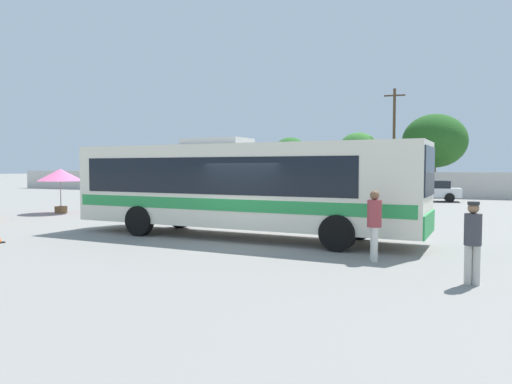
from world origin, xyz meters
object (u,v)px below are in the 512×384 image
object	(u,v)px
attendant_by_bus_door	(374,221)
parked_car_second_red	(341,188)
parked_car_leftmost_red	(270,187)
roadside_tree_midleft	(358,149)
utility_pole_near	(394,140)
roadside_tree_midright	(435,141)
parked_car_third_white	(430,190)
vendor_umbrella_near_gate_pink	(60,176)
roadside_tree_left	(290,153)
passenger_waiting_on_apron	(473,238)
coach_bus_cream_green	(237,184)

from	to	relation	value
attendant_by_bus_door	parked_car_second_red	xyz separation A→B (m)	(-6.60, 23.24, -0.20)
parked_car_leftmost_red	roadside_tree_midleft	size ratio (longest dim) A/B	0.86
utility_pole_near	roadside_tree_midright	world-z (taller)	utility_pole_near
parked_car_third_white	roadside_tree_midleft	bearing A→B (deg)	135.38
vendor_umbrella_near_gate_pink	parked_car_third_white	distance (m)	23.95
attendant_by_bus_door	vendor_umbrella_near_gate_pink	distance (m)	18.25
utility_pole_near	roadside_tree_left	world-z (taller)	utility_pole_near
passenger_waiting_on_apron	roadside_tree_midright	xyz separation A→B (m)	(-2.89, 34.54, 3.73)
parked_car_second_red	parked_car_third_white	xyz separation A→B (m)	(6.33, 0.02, -0.04)
coach_bus_cream_green	parked_car_third_white	xyz separation A→B (m)	(4.75, 20.92, -1.03)
vendor_umbrella_near_gate_pink	roadside_tree_midleft	size ratio (longest dim) A/B	0.43
coach_bus_cream_green	vendor_umbrella_near_gate_pink	xyz separation A→B (m)	(-12.09, 3.93, 0.14)
coach_bus_cream_green	parked_car_leftmost_red	size ratio (longest dim) A/B	2.62
vendor_umbrella_near_gate_pink	roadside_tree_left	size ratio (longest dim) A/B	0.42
attendant_by_bus_door	utility_pole_near	bearing A→B (deg)	97.11
parked_car_third_white	roadside_tree_midright	world-z (taller)	roadside_tree_midright
parked_car_second_red	roadside_tree_left	world-z (taller)	roadside_tree_left
parked_car_third_white	roadside_tree_midright	distance (m)	10.35
vendor_umbrella_near_gate_pink	parked_car_third_white	size ratio (longest dim) A/B	0.54
attendant_by_bus_door	vendor_umbrella_near_gate_pink	world-z (taller)	vendor_umbrella_near_gate_pink
roadside_tree_left	parked_car_second_red	bearing A→B (deg)	-54.24
vendor_umbrella_near_gate_pink	parked_car_leftmost_red	bearing A→B (deg)	75.52
vendor_umbrella_near_gate_pink	roadside_tree_midright	world-z (taller)	roadside_tree_midright
parked_car_third_white	roadside_tree_left	size ratio (longest dim) A/B	0.78
coach_bus_cream_green	attendant_by_bus_door	size ratio (longest dim) A/B	6.81
attendant_by_bus_door	parked_car_second_red	distance (m)	24.16
passenger_waiting_on_apron	roadside_tree_midleft	world-z (taller)	roadside_tree_midleft
passenger_waiting_on_apron	roadside_tree_left	size ratio (longest dim) A/B	0.31
passenger_waiting_on_apron	vendor_umbrella_near_gate_pink	xyz separation A→B (m)	(-19.36, 7.98, 0.99)
parked_car_third_white	roadside_tree_midleft	world-z (taller)	roadside_tree_midleft
parked_car_third_white	passenger_waiting_on_apron	bearing A→B (deg)	-84.24
passenger_waiting_on_apron	parked_car_leftmost_red	distance (m)	29.53
roadside_tree_midright	parked_car_second_red	bearing A→B (deg)	-121.84
vendor_umbrella_near_gate_pink	roadside_tree_left	xyz separation A→B (m)	(2.43, 28.19, 1.94)
coach_bus_cream_green	parked_car_third_white	bearing A→B (deg)	77.20
passenger_waiting_on_apron	attendant_by_bus_door	bearing A→B (deg)	142.83
vendor_umbrella_near_gate_pink	parked_car_leftmost_red	world-z (taller)	vendor_umbrella_near_gate_pink
parked_car_third_white	coach_bus_cream_green	bearing A→B (deg)	-102.80
roadside_tree_left	roadside_tree_midright	size ratio (longest dim) A/B	0.77
coach_bus_cream_green	parked_car_third_white	world-z (taller)	coach_bus_cream_green
parked_car_leftmost_red	roadside_tree_midleft	xyz separation A→B (m)	(5.93, 5.74, 3.14)
parked_car_leftmost_red	parked_car_third_white	world-z (taller)	parked_car_leftmost_red
roadside_tree_midleft	passenger_waiting_on_apron	bearing A→B (deg)	-74.11
parked_car_leftmost_red	vendor_umbrella_near_gate_pink	bearing A→B (deg)	-104.48
utility_pole_near	roadside_tree_midright	distance (m)	3.65
attendant_by_bus_door	parked_car_third_white	xyz separation A→B (m)	(-0.27, 23.26, -0.24)
coach_bus_cream_green	vendor_umbrella_near_gate_pink	world-z (taller)	coach_bus_cream_green
passenger_waiting_on_apron	utility_pole_near	world-z (taller)	utility_pole_near
attendant_by_bus_door	utility_pole_near	size ratio (longest dim) A/B	0.19
parked_car_second_red	roadside_tree_midleft	world-z (taller)	roadside_tree_midleft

